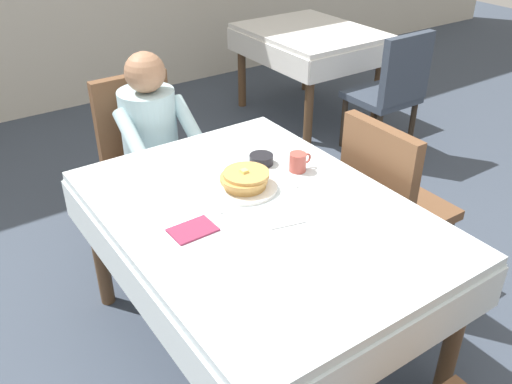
# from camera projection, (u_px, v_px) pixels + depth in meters

# --- Properties ---
(ground_plane) EXTENTS (14.00, 14.00, 0.00)m
(ground_plane) POSITION_uv_depth(u_px,v_px,m) (258.00, 342.00, 2.60)
(ground_plane) COLOR #3D4756
(dining_table_main) EXTENTS (1.12, 1.52, 0.74)m
(dining_table_main) POSITION_uv_depth(u_px,v_px,m) (259.00, 228.00, 2.26)
(dining_table_main) COLOR silver
(dining_table_main) RESTS_ON ground
(chair_diner) EXTENTS (0.44, 0.45, 0.93)m
(chair_diner) POSITION_uv_depth(u_px,v_px,m) (143.00, 148.00, 3.16)
(chair_diner) COLOR brown
(chair_diner) RESTS_ON ground
(diner_person) EXTENTS (0.40, 0.43, 1.12)m
(diner_person) POSITION_uv_depth(u_px,v_px,m) (153.00, 136.00, 2.97)
(diner_person) COLOR silver
(diner_person) RESTS_ON ground
(chair_right_side) EXTENTS (0.45, 0.44, 0.93)m
(chair_right_side) POSITION_uv_depth(u_px,v_px,m) (389.00, 197.00, 2.70)
(chair_right_side) COLOR brown
(chair_right_side) RESTS_ON ground
(plate_breakfast) EXTENTS (0.28, 0.28, 0.02)m
(plate_breakfast) POSITION_uv_depth(u_px,v_px,m) (244.00, 187.00, 2.35)
(plate_breakfast) COLOR white
(plate_breakfast) RESTS_ON dining_table_main
(breakfast_stack) EXTENTS (0.21, 0.20, 0.08)m
(breakfast_stack) POSITION_uv_depth(u_px,v_px,m) (245.00, 179.00, 2.32)
(breakfast_stack) COLOR tan
(breakfast_stack) RESTS_ON plate_breakfast
(cup_coffee) EXTENTS (0.11, 0.08, 0.08)m
(cup_coffee) POSITION_uv_depth(u_px,v_px,m) (298.00, 162.00, 2.47)
(cup_coffee) COLOR #B24C42
(cup_coffee) RESTS_ON dining_table_main
(bowl_butter) EXTENTS (0.11, 0.11, 0.04)m
(bowl_butter) POSITION_uv_depth(u_px,v_px,m) (261.00, 159.00, 2.54)
(bowl_butter) COLOR black
(bowl_butter) RESTS_ON dining_table_main
(fork_left_of_plate) EXTENTS (0.03, 0.18, 0.00)m
(fork_left_of_plate) POSITION_uv_depth(u_px,v_px,m) (208.00, 204.00, 2.25)
(fork_left_of_plate) COLOR silver
(fork_left_of_plate) RESTS_ON dining_table_main
(knife_right_of_plate) EXTENTS (0.02, 0.20, 0.00)m
(knife_right_of_plate) POSITION_uv_depth(u_px,v_px,m) (283.00, 178.00, 2.43)
(knife_right_of_plate) COLOR silver
(knife_right_of_plate) RESTS_ON dining_table_main
(spoon_near_edge) EXTENTS (0.15, 0.05, 0.00)m
(spoon_near_edge) POSITION_uv_depth(u_px,v_px,m) (289.00, 225.00, 2.12)
(spoon_near_edge) COLOR silver
(spoon_near_edge) RESTS_ON dining_table_main
(napkin_folded) EXTENTS (0.17, 0.12, 0.01)m
(napkin_folded) POSITION_uv_depth(u_px,v_px,m) (193.00, 230.00, 2.09)
(napkin_folded) COLOR #8C2D4C
(napkin_folded) RESTS_ON dining_table_main
(background_table_far) EXTENTS (0.92, 1.12, 0.74)m
(background_table_far) POSITION_uv_depth(u_px,v_px,m) (309.00, 43.00, 4.62)
(background_table_far) COLOR white
(background_table_far) RESTS_ON ground
(background_chair_empty) EXTENTS (0.44, 0.45, 0.93)m
(background_chair_empty) POSITION_uv_depth(u_px,v_px,m) (393.00, 87.00, 3.99)
(background_chair_empty) COLOR #384251
(background_chair_empty) RESTS_ON ground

